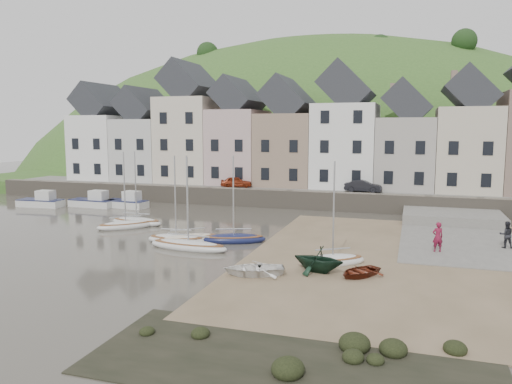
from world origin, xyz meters
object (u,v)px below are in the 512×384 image
(rowboat_red, at_px, (360,271))
(car_left, at_px, (236,182))
(rowboat_white, at_px, (254,269))
(person_red, at_px, (438,237))
(sailboat_0, at_px, (137,221))
(car_right, at_px, (363,186))
(person_dark, at_px, (506,235))
(rowboat_green, at_px, (318,259))

(rowboat_red, relative_size, car_left, 0.77)
(rowboat_white, relative_size, car_left, 0.97)
(car_left, bearing_deg, person_red, -148.45)
(car_left, bearing_deg, rowboat_white, -175.79)
(sailboat_0, bearing_deg, car_left, 76.47)
(sailboat_0, height_order, car_right, sailboat_0)
(rowboat_white, distance_m, car_left, 27.35)
(car_left, distance_m, car_right, 13.53)
(rowboat_white, distance_m, car_right, 25.58)
(car_right, bearing_deg, sailboat_0, 132.37)
(person_dark, distance_m, car_right, 18.23)
(sailboat_0, distance_m, rowboat_white, 17.42)
(person_dark, bearing_deg, rowboat_white, 30.83)
(rowboat_white, height_order, car_left, car_left)
(sailboat_0, height_order, car_left, sailboat_0)
(rowboat_green, xyz_separation_m, car_right, (0.07, 23.70, 1.39))
(rowboat_red, distance_m, car_left, 28.62)
(rowboat_red, distance_m, person_dark, 12.54)
(rowboat_green, xyz_separation_m, car_left, (-13.47, 23.70, 1.37))
(rowboat_white, bearing_deg, person_red, 108.54)
(rowboat_white, xyz_separation_m, car_left, (-10.23, 25.30, 1.78))
(rowboat_green, height_order, car_left, car_left)
(rowboat_red, height_order, person_red, person_red)
(person_dark, height_order, car_right, car_right)
(person_red, bearing_deg, car_left, -62.16)
(rowboat_red, distance_m, car_right, 24.01)
(rowboat_red, xyz_separation_m, car_right, (-2.20, 23.84, 1.87))
(car_left, bearing_deg, person_dark, -138.97)
(person_red, relative_size, car_left, 0.57)
(rowboat_green, bearing_deg, car_right, -168.51)
(rowboat_white, height_order, person_dark, person_dark)
(rowboat_white, height_order, rowboat_red, rowboat_white)
(rowboat_green, relative_size, person_dark, 1.60)
(rowboat_red, xyz_separation_m, person_red, (4.19, 6.73, 0.75))
(car_right, bearing_deg, rowboat_green, -178.36)
(rowboat_green, height_order, person_red, person_red)
(rowboat_white, relative_size, person_red, 1.71)
(rowboat_white, xyz_separation_m, person_red, (9.69, 8.20, 0.68))
(sailboat_0, relative_size, person_dark, 3.55)
(rowboat_red, relative_size, person_dark, 1.47)
(person_red, distance_m, person_dark, 4.98)
(sailboat_0, height_order, rowboat_white, sailboat_0)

